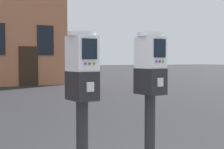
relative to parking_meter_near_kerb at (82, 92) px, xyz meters
The scene contains 2 objects.
parking_meter_near_kerb is the anchor object (origin of this frame).
parking_meter_twin_adjacent 0.62m from the parking_meter_near_kerb, ahead, with size 0.23×0.26×1.44m.
Camera 1 is at (-1.23, -2.31, 1.36)m, focal length 50.79 mm.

